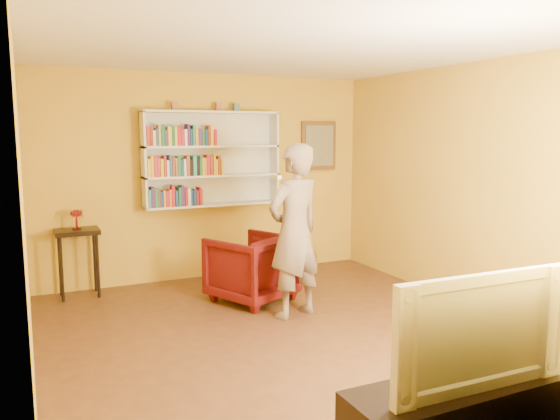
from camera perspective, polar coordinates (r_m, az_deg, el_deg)
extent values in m
cube|color=#4D2E18|center=(5.38, 1.27, -13.70)|extent=(5.30, 5.80, 0.12)
cube|color=gold|center=(7.36, -7.49, 3.44)|extent=(5.30, 0.04, 2.70)
cube|color=gold|center=(3.02, 23.24, -3.80)|extent=(5.30, 0.04, 2.70)
cube|color=gold|center=(4.51, -25.45, -0.19)|extent=(0.04, 5.80, 2.70)
cube|color=gold|center=(6.37, 19.92, 2.31)|extent=(0.04, 5.80, 2.70)
cube|color=white|center=(5.06, 1.38, 17.10)|extent=(5.30, 5.80, 0.06)
cube|color=silver|center=(7.31, -7.43, 5.37)|extent=(1.80, 0.03, 1.20)
cube|color=silver|center=(6.96, -14.07, 5.07)|extent=(0.03, 0.28, 1.20)
cube|color=silver|center=(7.51, -0.65, 5.51)|extent=(0.03, 0.28, 1.20)
cube|color=silver|center=(7.24, -7.03, 0.59)|extent=(1.80, 0.28, 0.03)
cube|color=silver|center=(7.20, -7.08, 3.59)|extent=(1.80, 0.28, 0.03)
cube|color=silver|center=(7.18, -7.13, 6.61)|extent=(1.80, 0.28, 0.03)
cube|color=silver|center=(7.18, -7.20, 10.12)|extent=(1.80, 0.28, 0.03)
cube|color=teal|center=(6.95, -13.53, 1.15)|extent=(0.03, 0.14, 0.22)
cube|color=#49236A|center=(6.97, -13.24, 1.32)|extent=(0.04, 0.17, 0.25)
cube|color=#19703E|center=(6.96, -12.86, 1.25)|extent=(0.04, 0.14, 0.24)
cube|color=brown|center=(6.98, -12.61, 1.25)|extent=(0.02, 0.16, 0.23)
cube|color=navy|center=(7.00, -12.37, 1.12)|extent=(0.04, 0.18, 0.19)
cube|color=gold|center=(7.01, -12.11, 1.20)|extent=(0.02, 0.19, 0.21)
cube|color=#B41B2E|center=(7.01, -11.79, 1.18)|extent=(0.04, 0.16, 0.20)
cube|color=orange|center=(7.01, -11.48, 1.25)|extent=(0.03, 0.14, 0.22)
cube|color=#B41B2E|center=(7.01, -11.19, 1.48)|extent=(0.04, 0.14, 0.27)
cube|color=navy|center=(7.04, -10.88, 1.23)|extent=(0.03, 0.18, 0.20)
cube|color=#19703E|center=(7.06, -10.57, 1.41)|extent=(0.03, 0.19, 0.24)
cube|color=#49236A|center=(7.06, -10.26, 1.50)|extent=(0.04, 0.18, 0.26)
cube|color=#B41B2E|center=(7.07, -9.94, 1.37)|extent=(0.03, 0.18, 0.22)
cube|color=silver|center=(7.08, -9.61, 1.40)|extent=(0.04, 0.17, 0.23)
cube|color=navy|center=(7.09, -9.33, 1.31)|extent=(0.03, 0.17, 0.20)
cube|color=navy|center=(7.10, -9.04, 1.36)|extent=(0.04, 0.17, 0.21)
cube|color=#B41B2E|center=(7.11, -8.75, 1.33)|extent=(0.02, 0.18, 0.19)
cube|color=#B41B2E|center=(7.12, -8.48, 1.47)|extent=(0.03, 0.16, 0.23)
cube|color=orange|center=(7.12, -8.22, 1.37)|extent=(0.02, 0.14, 0.20)
cube|color=gold|center=(6.93, -13.63, 4.30)|extent=(0.04, 0.17, 0.23)
cube|color=gold|center=(6.93, -13.30, 4.44)|extent=(0.03, 0.16, 0.26)
cube|color=#B41B2E|center=(6.93, -12.96, 4.45)|extent=(0.04, 0.15, 0.26)
cube|color=#B41B2E|center=(6.96, -12.69, 4.38)|extent=(0.03, 0.17, 0.24)
cube|color=gold|center=(6.95, -12.33, 4.34)|extent=(0.04, 0.15, 0.22)
cube|color=#B41B2E|center=(6.97, -12.04, 4.49)|extent=(0.02, 0.17, 0.25)
cube|color=silver|center=(6.97, -11.74, 4.29)|extent=(0.03, 0.15, 0.20)
cube|color=navy|center=(6.99, -11.47, 4.55)|extent=(0.03, 0.17, 0.26)
cube|color=brown|center=(6.98, -11.18, 4.52)|extent=(0.03, 0.14, 0.25)
cube|color=brown|center=(6.99, -10.89, 4.44)|extent=(0.03, 0.15, 0.23)
cube|color=#19703E|center=(7.01, -10.61, 4.54)|extent=(0.04, 0.16, 0.25)
cube|color=navy|center=(7.02, -10.29, 4.35)|extent=(0.03, 0.15, 0.20)
cube|color=silver|center=(7.03, -10.02, 4.41)|extent=(0.03, 0.15, 0.21)
cube|color=brown|center=(7.04, -9.72, 4.57)|extent=(0.04, 0.17, 0.25)
cube|color=black|center=(7.05, -9.40, 4.42)|extent=(0.04, 0.17, 0.21)
cube|color=teal|center=(7.06, -9.03, 4.61)|extent=(0.04, 0.16, 0.25)
cube|color=black|center=(7.07, -8.70, 4.58)|extent=(0.03, 0.14, 0.24)
cube|color=#19703E|center=(7.08, -8.42, 4.62)|extent=(0.03, 0.15, 0.25)
cube|color=gold|center=(7.11, -8.20, 4.55)|extent=(0.03, 0.18, 0.23)
cube|color=orange|center=(7.11, -7.96, 4.54)|extent=(0.02, 0.17, 0.23)
cube|color=#B41B2E|center=(7.11, -7.65, 4.68)|extent=(0.04, 0.15, 0.26)
cube|color=brown|center=(7.13, -7.34, 4.69)|extent=(0.04, 0.17, 0.26)
cube|color=gold|center=(7.13, -7.00, 4.72)|extent=(0.03, 0.15, 0.26)
cube|color=gold|center=(7.16, -6.81, 4.50)|extent=(0.02, 0.19, 0.20)
cube|color=brown|center=(7.15, -6.50, 4.66)|extent=(0.03, 0.14, 0.24)
cube|color=gold|center=(7.18, -6.26, 4.48)|extent=(0.03, 0.18, 0.20)
cube|color=#B41B2E|center=(6.92, -13.73, 7.53)|extent=(0.04, 0.18, 0.25)
cube|color=brown|center=(6.92, -13.40, 7.49)|extent=(0.03, 0.15, 0.23)
cube|color=silver|center=(6.94, -13.13, 7.32)|extent=(0.03, 0.19, 0.19)
cube|color=navy|center=(6.93, -12.81, 7.42)|extent=(0.02, 0.15, 0.21)
cube|color=orange|center=(6.93, -12.58, 7.63)|extent=(0.03, 0.15, 0.26)
cube|color=#19703E|center=(6.96, -12.28, 7.61)|extent=(0.04, 0.18, 0.26)
cube|color=#49236A|center=(6.96, -11.92, 7.36)|extent=(0.03, 0.16, 0.19)
cube|color=gold|center=(6.97, -11.56, 7.56)|extent=(0.04, 0.16, 0.24)
cube|color=#19703E|center=(6.99, -11.24, 7.61)|extent=(0.03, 0.18, 0.25)
cube|color=gold|center=(6.99, -10.96, 7.60)|extent=(0.03, 0.16, 0.24)
cube|color=#B41B2E|center=(6.99, -10.62, 7.65)|extent=(0.04, 0.14, 0.25)
cube|color=#B41B2E|center=(7.01, -10.28, 7.47)|extent=(0.04, 0.15, 0.21)
cube|color=silver|center=(7.02, -9.96, 7.48)|extent=(0.03, 0.16, 0.21)
cube|color=#49236A|center=(7.03, -9.67, 7.74)|extent=(0.03, 0.17, 0.27)
cube|color=navy|center=(7.05, -9.43, 7.50)|extent=(0.03, 0.19, 0.21)
cube|color=#19703E|center=(7.05, -9.12, 7.71)|extent=(0.03, 0.15, 0.26)
cube|color=orange|center=(7.05, -8.82, 7.58)|extent=(0.04, 0.15, 0.23)
cube|color=#49236A|center=(7.09, -8.52, 7.55)|extent=(0.04, 0.19, 0.22)
cube|color=#19703E|center=(7.07, -8.14, 7.53)|extent=(0.03, 0.14, 0.21)
cube|color=navy|center=(7.10, -7.86, 7.51)|extent=(0.04, 0.17, 0.20)
cube|color=brown|center=(7.10, -7.58, 7.71)|extent=(0.02, 0.15, 0.25)
cube|color=gold|center=(7.12, -7.29, 7.76)|extent=(0.04, 0.15, 0.26)
cube|color=#B41B2E|center=(7.13, -6.93, 7.55)|extent=(0.04, 0.15, 0.21)
cube|color=#9E532D|center=(7.05, -10.96, 10.60)|extent=(0.07, 0.07, 0.10)
cube|color=#A44C36|center=(7.22, -6.44, 10.65)|extent=(0.08, 0.08, 0.10)
cube|color=#456373|center=(7.30, -4.61, 10.63)|extent=(0.07, 0.07, 0.10)
cube|color=brown|center=(7.95, 4.05, 6.72)|extent=(0.55, 0.04, 0.70)
cube|color=gray|center=(7.93, 4.14, 6.71)|extent=(0.45, 0.02, 0.58)
cylinder|color=black|center=(6.77, -21.86, -5.82)|extent=(0.04, 0.04, 0.76)
cylinder|color=black|center=(6.80, -18.50, -5.59)|extent=(0.04, 0.04, 0.76)
cylinder|color=black|center=(7.05, -22.00, -5.29)|extent=(0.04, 0.04, 0.76)
cylinder|color=black|center=(7.08, -18.78, -5.07)|extent=(0.04, 0.04, 0.76)
cube|color=black|center=(6.84, -20.45, -2.13)|extent=(0.50, 0.38, 0.05)
cylinder|color=maroon|center=(6.83, -20.47, -1.83)|extent=(0.10, 0.10, 0.02)
cylinder|color=maroon|center=(6.82, -20.50, -1.23)|extent=(0.03, 0.03, 0.13)
ellipsoid|color=maroon|center=(6.81, -20.54, -0.34)|extent=(0.14, 0.14, 0.09)
cylinder|color=beige|center=(6.81, -19.97, -0.35)|extent=(0.01, 0.01, 0.10)
cylinder|color=beige|center=(6.85, -20.09, -0.32)|extent=(0.01, 0.01, 0.10)
cylinder|color=beige|center=(6.87, -20.35, -0.30)|extent=(0.01, 0.01, 0.10)
cylinder|color=beige|center=(6.87, -20.67, -0.32)|extent=(0.01, 0.01, 0.10)
cylinder|color=beige|center=(6.85, -20.94, -0.35)|extent=(0.01, 0.01, 0.10)
cylinder|color=beige|center=(6.82, -21.09, -0.40)|extent=(0.01, 0.01, 0.10)
cylinder|color=beige|center=(6.78, -21.07, -0.44)|extent=(0.01, 0.01, 0.10)
cylinder|color=beige|center=(6.75, -20.88, -0.47)|extent=(0.01, 0.01, 0.10)
cylinder|color=beige|center=(6.74, -20.57, -0.47)|extent=(0.01, 0.01, 0.10)
cylinder|color=beige|center=(6.75, -20.26, -0.44)|extent=(0.01, 0.01, 0.10)
cylinder|color=beige|center=(6.77, -20.03, -0.40)|extent=(0.01, 0.01, 0.10)
imported|color=#400408|center=(6.35, -2.96, -6.06)|extent=(1.10, 1.12, 0.77)
imported|color=#7C695B|center=(5.70, 1.53, -2.25)|extent=(0.76, 0.61, 1.83)
cube|color=silver|center=(5.30, -0.39, 3.48)|extent=(0.04, 0.15, 0.04)
imported|color=black|center=(3.32, 19.00, -11.44)|extent=(1.16, 0.19, 0.67)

